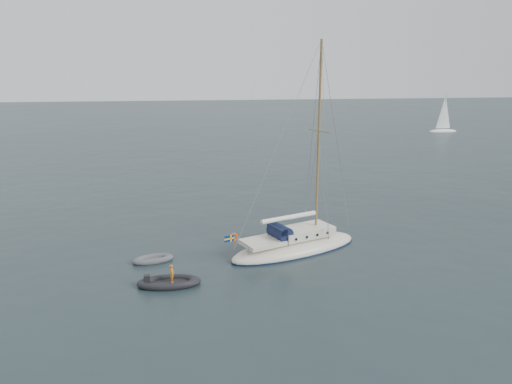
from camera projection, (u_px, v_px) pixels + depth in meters
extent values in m
plane|color=black|center=(284.00, 269.00, 30.17)|extent=(300.00, 300.00, 0.00)
ellipsoid|color=beige|center=(295.00, 249.00, 33.00)|extent=(9.43, 2.93, 1.57)
cube|color=beige|center=(306.00, 233.00, 32.84)|extent=(3.77, 1.99, 0.58)
cube|color=beige|center=(257.00, 237.00, 32.43)|extent=(2.51, 1.99, 0.26)
cylinder|color=#121834|center=(277.00, 230.00, 32.50)|extent=(1.01, 1.73, 1.01)
cube|color=#121834|center=(274.00, 227.00, 32.42)|extent=(0.47, 1.73, 0.42)
cylinder|color=olive|center=(323.00, 142.00, 31.49)|extent=(0.16, 0.16, 12.57)
cylinder|color=olive|center=(323.00, 132.00, 31.33)|extent=(0.05, 2.30, 0.05)
cylinder|color=olive|center=(288.00, 217.00, 32.39)|extent=(4.40, 0.10, 0.10)
cylinder|color=white|center=(288.00, 216.00, 32.38)|extent=(4.09, 0.29, 0.29)
cylinder|color=#919199|center=(232.00, 232.00, 32.09)|extent=(0.04, 2.30, 0.04)
torus|color=#FF3F0B|center=(230.00, 229.00, 32.69)|extent=(0.57, 0.10, 0.57)
cylinder|color=olive|center=(226.00, 234.00, 32.07)|extent=(0.03, 0.03, 0.94)
cube|color=navy|center=(221.00, 229.00, 31.95)|extent=(0.63, 0.02, 0.40)
cube|color=#DDBB0C|center=(221.00, 229.00, 31.95)|extent=(0.65, 0.03, 0.09)
cube|color=#DDBB0C|center=(223.00, 229.00, 31.96)|extent=(0.09, 0.03, 0.42)
cylinder|color=black|center=(283.00, 229.00, 33.62)|extent=(0.19, 0.06, 0.19)
cylinder|color=black|center=(289.00, 239.00, 31.69)|extent=(0.19, 0.06, 0.19)
cylinder|color=black|center=(295.00, 228.00, 33.73)|extent=(0.19, 0.06, 0.19)
cylinder|color=black|center=(302.00, 238.00, 31.80)|extent=(0.19, 0.06, 0.19)
cylinder|color=black|center=(307.00, 228.00, 33.84)|extent=(0.19, 0.06, 0.19)
cylinder|color=black|center=(315.00, 238.00, 31.92)|extent=(0.19, 0.06, 0.19)
cylinder|color=black|center=(319.00, 227.00, 33.96)|extent=(0.19, 0.06, 0.19)
cylinder|color=black|center=(327.00, 237.00, 32.03)|extent=(0.19, 0.06, 0.19)
cube|color=#515157|center=(153.00, 260.00, 31.18)|extent=(1.57, 0.65, 0.09)
cube|color=black|center=(169.00, 283.00, 27.83)|extent=(2.22, 0.92, 0.11)
cube|color=black|center=(147.00, 280.00, 27.60)|extent=(0.32, 0.32, 0.55)
imported|color=#C66C15|center=(172.00, 274.00, 27.72)|extent=(0.29, 0.41, 1.07)
ellipsoid|color=white|center=(443.00, 132.00, 92.00)|extent=(5.50, 1.83, 0.92)
cylinder|color=#919199|center=(444.00, 112.00, 91.11)|extent=(0.09, 0.09, 6.41)
cone|color=white|center=(444.00, 112.00, 91.10)|extent=(2.93, 2.93, 5.96)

